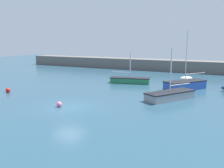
{
  "coord_description": "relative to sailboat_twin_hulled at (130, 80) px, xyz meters",
  "views": [
    {
      "loc": [
        12.58,
        -16.65,
        5.62
      ],
      "look_at": [
        0.38,
        7.43,
        0.87
      ],
      "focal_mm": 40.0,
      "sensor_mm": 36.0,
      "label": 1
    }
  ],
  "objects": [
    {
      "name": "sailboat_tall_mast",
      "position": [
        7.3,
        -0.97,
        0.11
      ],
      "size": [
        4.48,
        5.22,
        6.62
      ],
      "rotation": [
        0.0,
        0.0,
        4.1
      ],
      "color": "#2D56B7",
      "rests_on": "ground_plane"
    },
    {
      "name": "mooring_buoy_pink",
      "position": [
        -0.73,
        -13.81,
        -0.18
      ],
      "size": [
        0.46,
        0.46,
        0.46
      ],
      "primitive_type": "sphere",
      "color": "#EA668C",
      "rests_on": "ground_plane"
    },
    {
      "name": "harbor_breakwater",
      "position": [
        0.02,
        16.15,
        0.6
      ],
      "size": [
        60.08,
        3.9,
        2.02
      ],
      "primitive_type": "cube",
      "color": "#66605B",
      "rests_on": "ground_plane"
    },
    {
      "name": "dinghy_near_pier",
      "position": [
        6.23,
        5.54,
        -0.1
      ],
      "size": [
        2.15,
        2.12,
        0.61
      ],
      "rotation": [
        0.0,
        0.0,
        0.75
      ],
      "color": "white",
      "rests_on": "ground_plane"
    },
    {
      "name": "ground_plane",
      "position": [
        0.02,
        -13.51,
        -0.51
      ],
      "size": [
        120.0,
        120.0,
        0.2
      ],
      "primitive_type": "cube",
      "color": "#284C60"
    },
    {
      "name": "sailboat_short_mast",
      "position": [
        7.02,
        -6.82,
        0.02
      ],
      "size": [
        4.12,
        5.34,
        4.92
      ],
      "rotation": [
        0.0,
        0.0,
        4.18
      ],
      "color": "gray",
      "rests_on": "ground_plane"
    },
    {
      "name": "sailboat_twin_hulled",
      "position": [
        0.0,
        0.0,
        0.0
      ],
      "size": [
        5.41,
        2.77,
        4.03
      ],
      "rotation": [
        0.0,
        0.0,
        0.25
      ],
      "color": "#287A4C",
      "rests_on": "ground_plane"
    },
    {
      "name": "mooring_buoy_red",
      "position": [
        -9.49,
        -11.58,
        -0.15
      ],
      "size": [
        0.51,
        0.51,
        0.51
      ],
      "primitive_type": "sphere",
      "color": "red",
      "rests_on": "ground_plane"
    }
  ]
}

